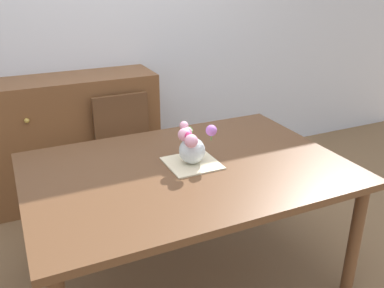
{
  "coord_description": "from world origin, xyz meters",
  "views": [
    {
      "loc": [
        -0.84,
        -1.87,
        1.76
      ],
      "look_at": [
        0.04,
        0.02,
        0.88
      ],
      "focal_mm": 38.84,
      "sensor_mm": 36.0,
      "label": 1
    }
  ],
  "objects_px": {
    "dining_table": "(187,179)",
    "dresser": "(69,139)",
    "flower_vase": "(192,146)",
    "chair_far": "(127,147)"
  },
  "relations": [
    {
      "from": "dining_table",
      "to": "flower_vase",
      "type": "height_order",
      "value": "flower_vase"
    },
    {
      "from": "dining_table",
      "to": "dresser",
      "type": "xyz_separation_m",
      "value": [
        -0.43,
        1.33,
        -0.18
      ]
    },
    {
      "from": "dining_table",
      "to": "dresser",
      "type": "height_order",
      "value": "dresser"
    },
    {
      "from": "dining_table",
      "to": "flower_vase",
      "type": "xyz_separation_m",
      "value": [
        0.04,
        0.02,
        0.19
      ]
    },
    {
      "from": "chair_far",
      "to": "dining_table",
      "type": "bearing_deg",
      "value": 94.48
    },
    {
      "from": "flower_vase",
      "to": "chair_far",
      "type": "bearing_deg",
      "value": 97.0
    },
    {
      "from": "dining_table",
      "to": "chair_far",
      "type": "relative_size",
      "value": 1.94
    },
    {
      "from": "chair_far",
      "to": "dresser",
      "type": "xyz_separation_m",
      "value": [
        -0.36,
        0.39,
        -0.02
      ]
    },
    {
      "from": "dining_table",
      "to": "flower_vase",
      "type": "bearing_deg",
      "value": 27.39
    },
    {
      "from": "dining_table",
      "to": "dresser",
      "type": "distance_m",
      "value": 1.41
    }
  ]
}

